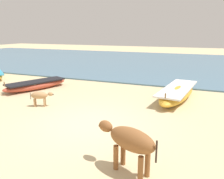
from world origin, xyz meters
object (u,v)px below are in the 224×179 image
fishing_boat_3 (36,85)px  calf_near_tan (40,96)px  fishing_boat_2 (177,93)px  cow_adult_brown (130,141)px

fishing_boat_3 → calf_near_tan: fishing_boat_3 is taller
fishing_boat_2 → fishing_boat_3: 7.41m
fishing_boat_2 → fishing_boat_3: size_ratio=1.23×
fishing_boat_3 → cow_adult_brown: 8.81m
fishing_boat_2 → calf_near_tan: size_ratio=4.77×
fishing_boat_3 → cow_adult_brown: bearing=76.0°
fishing_boat_3 → cow_adult_brown: (6.99, -5.34, 0.51)m
fishing_boat_2 → cow_adult_brown: size_ratio=2.80×
fishing_boat_2 → calf_near_tan: fishing_boat_2 is taller
fishing_boat_2 → calf_near_tan: 6.16m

